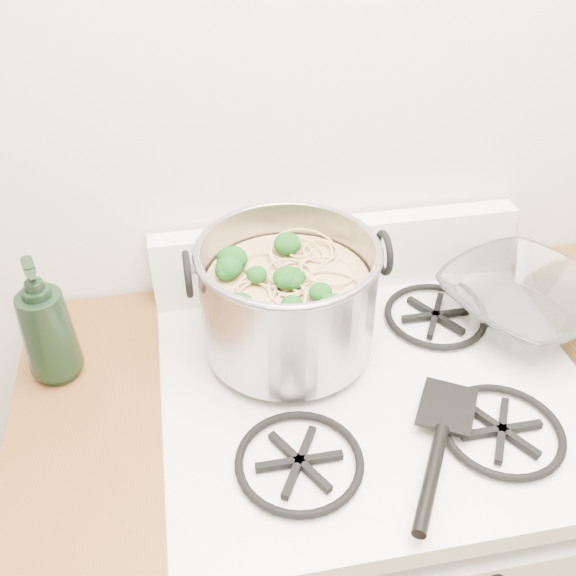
# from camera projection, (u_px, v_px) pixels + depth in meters

# --- Properties ---
(gas_range) EXTENTS (0.76, 0.66, 0.92)m
(gas_range) POSITION_uv_depth(u_px,v_px,m) (359.00, 531.00, 1.43)
(gas_range) COLOR white
(gas_range) RESTS_ON ground
(counter_left) EXTENTS (0.25, 0.65, 0.92)m
(counter_left) POSITION_uv_depth(u_px,v_px,m) (127.00, 564.00, 1.34)
(counter_left) COLOR silver
(counter_left) RESTS_ON ground
(stock_pot) EXTENTS (0.35, 0.32, 0.22)m
(stock_pot) POSITION_uv_depth(u_px,v_px,m) (288.00, 300.00, 1.15)
(stock_pot) COLOR #96959E
(stock_pot) RESTS_ON gas_range
(spatula) EXTENTS (0.41, 0.41, 0.02)m
(spatula) POSITION_uv_depth(u_px,v_px,m) (448.00, 404.00, 1.07)
(spatula) COLOR black
(spatula) RESTS_ON gas_range
(glass_bowl) EXTENTS (0.16, 0.16, 0.03)m
(glass_bowl) POSITION_uv_depth(u_px,v_px,m) (522.00, 308.00, 1.26)
(glass_bowl) COLOR white
(glass_bowl) RESTS_ON gas_range
(bottle) EXTENTS (0.12, 0.12, 0.24)m
(bottle) POSITION_uv_depth(u_px,v_px,m) (45.00, 321.00, 1.08)
(bottle) COLOR black
(bottle) RESTS_ON counter_left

